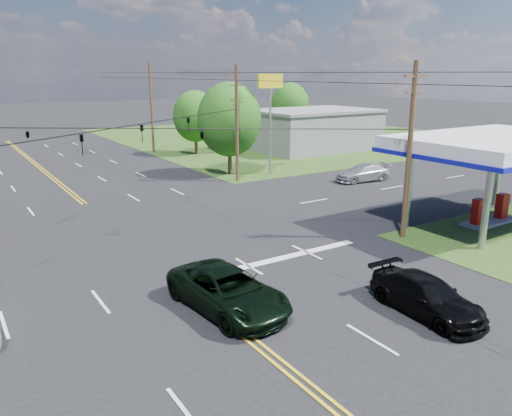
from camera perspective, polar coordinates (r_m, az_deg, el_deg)
ground at (r=29.34m, az=-15.10°, el=-2.95°), size 280.00×280.00×0.00m
grass_ne at (r=73.44m, az=3.52°, el=8.22°), size 46.00×48.00×0.03m
stop_bar at (r=24.56m, az=2.12°, el=-5.98°), size 10.00×0.50×0.02m
retail_ne at (r=60.71m, az=6.47°, el=8.79°), size 14.00×10.00×4.40m
gas_canopy at (r=32.60m, az=25.95°, el=6.34°), size 12.20×8.20×5.35m
pole_se at (r=27.90m, az=17.14°, el=6.37°), size 1.60×0.28×9.50m
pole_ne at (r=41.73m, az=-2.20°, el=9.74°), size 1.60×0.28×9.50m
pole_right_far at (r=58.82m, az=-11.87°, el=11.27°), size 1.60×0.28×10.00m
span_wire_signals at (r=28.12m, az=-15.94°, el=8.75°), size 26.00×18.00×1.13m
power_lines at (r=26.07m, az=-15.02°, el=14.10°), size 26.04×100.00×0.64m
tree_right_a at (r=44.82m, az=-3.06°, el=10.05°), size 5.70×5.70×8.18m
tree_right_b at (r=56.62m, az=-6.97°, el=10.37°), size 4.94×4.94×7.09m
tree_far_r at (r=70.83m, az=3.89°, el=11.65°), size 5.32×5.32×7.63m
pickup_dkgreen at (r=19.44m, az=-3.22°, el=-9.38°), size 3.16×5.92×1.58m
suv_black at (r=20.23m, az=18.92°, el=-9.49°), size 2.23×4.94×1.40m
sedan_far at (r=43.17m, az=12.10°, el=3.96°), size 5.11×2.54×1.43m
polesign_ne at (r=44.58m, az=1.64°, el=12.72°), size 2.43×0.39×8.79m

